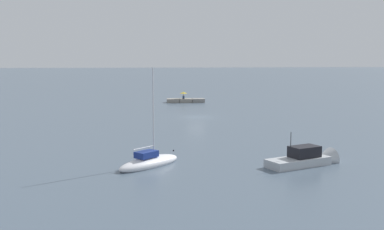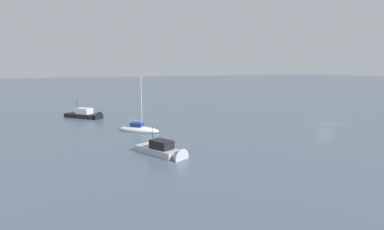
% 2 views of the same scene
% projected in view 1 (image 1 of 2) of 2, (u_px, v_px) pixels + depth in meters
% --- Properties ---
extents(ground_plane, '(500.00, 500.00, 0.00)m').
position_uv_depth(ground_plane, '(196.00, 117.00, 69.94)').
color(ground_plane, '#475666').
extents(seawall_pier, '(7.07, 1.99, 0.72)m').
position_uv_depth(seawall_pier, '(186.00, 101.00, 91.19)').
color(seawall_pier, gray).
rests_on(seawall_pier, ground_plane).
extents(person_seated_blue_left, '(0.43, 0.63, 0.73)m').
position_uv_depth(person_seated_blue_left, '(183.00, 97.00, 90.98)').
color(person_seated_blue_left, '#1E2333').
rests_on(person_seated_blue_left, seawall_pier).
extents(umbrella_open_yellow, '(1.37, 1.37, 1.29)m').
position_uv_depth(umbrella_open_yellow, '(183.00, 93.00, 90.92)').
color(umbrella_open_yellow, black).
rests_on(umbrella_open_yellow, seawall_pier).
extents(sailboat_white_near, '(5.83, 5.89, 8.35)m').
position_uv_depth(sailboat_white_near, '(149.00, 162.00, 39.54)').
color(sailboat_white_near, silver).
rests_on(sailboat_white_near, ground_plane).
extents(motorboat_grey_near, '(6.68, 4.46, 3.62)m').
position_uv_depth(motorboat_grey_near, '(308.00, 160.00, 40.04)').
color(motorboat_grey_near, '#ADB2B7').
rests_on(motorboat_grey_near, ground_plane).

